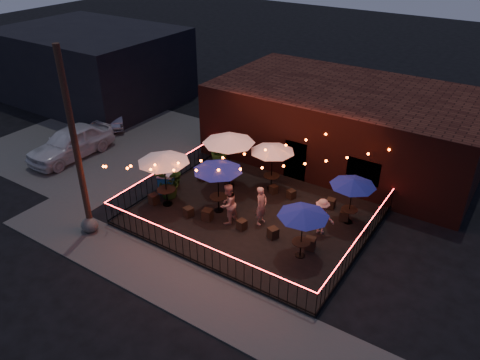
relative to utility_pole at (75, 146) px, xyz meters
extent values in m
plane|color=black|center=(5.40, 2.60, -4.00)|extent=(110.00, 110.00, 0.00)
cube|color=black|center=(5.40, 4.60, -3.92)|extent=(10.00, 8.00, 0.15)
cube|color=#484542|center=(5.40, -0.65, -3.98)|extent=(18.00, 2.50, 0.05)
cube|color=#484542|center=(-6.60, 6.60, -3.99)|extent=(11.00, 12.00, 0.02)
cube|color=#34130E|center=(6.40, 12.60, -2.00)|extent=(14.00, 8.00, 4.00)
cube|color=black|center=(5.40, 8.72, -2.90)|extent=(1.20, 0.24, 2.20)
cube|color=black|center=(8.90, 8.72, -2.40)|extent=(1.60, 0.24, 1.20)
cube|color=black|center=(-12.60, 11.60, -1.50)|extent=(12.00, 9.00, 5.00)
cylinder|color=#342115|center=(0.00, 0.00, 0.00)|extent=(0.26, 0.26, 8.00)
cube|color=black|center=(5.40, 0.60, -3.77)|extent=(10.00, 0.04, 0.04)
cube|color=black|center=(5.40, 0.60, -2.85)|extent=(10.00, 0.04, 0.04)
cube|color=red|center=(5.40, 0.60, -2.82)|extent=(10.00, 0.03, 0.02)
cube|color=black|center=(0.40, 4.60, -3.77)|extent=(0.04, 8.00, 0.04)
cube|color=black|center=(0.40, 4.60, -2.85)|extent=(0.04, 8.00, 0.04)
cube|color=red|center=(0.40, 4.60, -2.82)|extent=(0.03, 8.00, 0.02)
cube|color=black|center=(10.40, 4.60, -3.77)|extent=(0.04, 8.00, 0.04)
cube|color=black|center=(10.40, 4.60, -2.85)|extent=(0.04, 8.00, 0.04)
cube|color=red|center=(10.40, 4.60, -2.82)|extent=(0.03, 8.00, 0.02)
cylinder|color=black|center=(1.60, 3.19, -3.83)|extent=(0.47, 0.47, 0.03)
cylinder|color=black|center=(1.60, 3.19, -3.45)|extent=(0.06, 0.06, 0.77)
cylinder|color=black|center=(1.60, 3.19, -3.05)|extent=(0.86, 0.86, 0.04)
cylinder|color=black|center=(1.60, 3.19, -2.56)|extent=(0.05, 0.05, 2.58)
cone|color=silver|center=(1.60, 3.19, -1.43)|extent=(3.01, 3.01, 0.38)
cylinder|color=black|center=(3.06, 6.17, -3.83)|extent=(0.50, 0.50, 0.03)
cylinder|color=black|center=(3.06, 6.17, -3.43)|extent=(0.07, 0.07, 0.83)
cylinder|color=black|center=(3.06, 6.17, -3.00)|extent=(0.92, 0.92, 0.05)
cylinder|color=black|center=(3.06, 6.17, -2.47)|extent=(0.05, 0.05, 2.75)
cone|color=silver|center=(3.06, 6.17, -1.27)|extent=(2.98, 2.98, 0.40)
cylinder|color=black|center=(3.93, 4.06, -3.83)|extent=(0.44, 0.44, 0.03)
cylinder|color=black|center=(3.93, 4.06, -3.48)|extent=(0.06, 0.06, 0.73)
cylinder|color=black|center=(3.93, 4.06, -3.10)|extent=(0.81, 0.81, 0.04)
cylinder|color=black|center=(3.93, 4.06, -2.64)|extent=(0.04, 0.04, 2.42)
cone|color=navy|center=(3.93, 4.06, -1.58)|extent=(2.81, 2.81, 0.35)
cylinder|color=black|center=(4.92, 7.09, -3.84)|extent=(0.43, 0.43, 0.03)
cylinder|color=black|center=(4.92, 7.09, -3.49)|extent=(0.06, 0.06, 0.70)
cylinder|color=black|center=(4.92, 7.09, -3.13)|extent=(0.78, 0.78, 0.04)
cylinder|color=black|center=(4.92, 7.09, -2.68)|extent=(0.04, 0.04, 2.34)
cone|color=silver|center=(4.92, 7.09, -1.65)|extent=(2.52, 2.52, 0.34)
cylinder|color=black|center=(8.51, 3.20, -3.84)|extent=(0.40, 0.40, 0.03)
cylinder|color=black|center=(8.51, 3.20, -3.51)|extent=(0.05, 0.05, 0.66)
cylinder|color=black|center=(8.51, 3.20, -3.17)|extent=(0.73, 0.73, 0.04)
cylinder|color=black|center=(8.51, 3.20, -2.75)|extent=(0.04, 0.04, 2.19)
cone|color=navy|center=(8.51, 3.20, -1.79)|extent=(2.41, 2.41, 0.32)
cylinder|color=black|center=(9.20, 6.44, -3.84)|extent=(0.39, 0.39, 0.03)
cylinder|color=black|center=(9.20, 6.44, -3.52)|extent=(0.05, 0.05, 0.65)
cylinder|color=black|center=(9.20, 6.44, -3.19)|extent=(0.72, 0.72, 0.04)
cylinder|color=black|center=(9.20, 6.44, -2.77)|extent=(0.04, 0.04, 2.15)
cone|color=navy|center=(9.20, 6.44, -1.83)|extent=(2.40, 2.40, 0.31)
cube|color=black|center=(1.04, 2.90, -3.61)|extent=(0.47, 0.47, 0.47)
cube|color=black|center=(3.05, 2.96, -3.63)|extent=(0.45, 0.45, 0.43)
cube|color=black|center=(1.57, 5.92, -3.62)|extent=(0.43, 0.43, 0.45)
cube|color=black|center=(2.85, 6.38, -3.65)|extent=(0.42, 0.42, 0.40)
cube|color=black|center=(3.92, 3.22, -3.60)|extent=(0.48, 0.48, 0.49)
cube|color=black|center=(5.57, 3.46, -3.64)|extent=(0.43, 0.43, 0.43)
cube|color=black|center=(5.23, 6.78, -3.65)|extent=(0.43, 0.43, 0.40)
cube|color=black|center=(6.16, 6.87, -3.65)|extent=(0.44, 0.44, 0.41)
cube|color=black|center=(7.00, 3.67, -3.63)|extent=(0.50, 0.50, 0.45)
cube|color=black|center=(8.62, 3.85, -3.61)|extent=(0.49, 0.49, 0.49)
cube|color=black|center=(8.08, 7.11, -3.63)|extent=(0.42, 0.42, 0.44)
cube|color=black|center=(8.99, 6.51, -3.62)|extent=(0.47, 0.47, 0.46)
imported|color=tan|center=(6.03, 4.30, -2.96)|extent=(0.45, 0.67, 1.78)
imported|color=tan|center=(4.80, 3.55, -2.91)|extent=(0.76, 0.95, 1.88)
imported|color=tan|center=(8.50, 5.08, -3.03)|extent=(1.13, 0.76, 1.63)
imported|color=#0F360D|center=(1.31, 3.75, -3.09)|extent=(1.73, 1.64, 1.53)
imported|color=#1C4110|center=(0.80, 4.77, -3.14)|extent=(0.82, 0.68, 1.42)
imported|color=#113F10|center=(1.21, 7.87, -3.08)|extent=(1.12, 1.12, 1.55)
cube|color=#0E4E9E|center=(0.90, 3.95, -3.39)|extent=(0.82, 0.71, 0.92)
cube|color=silver|center=(0.90, 3.95, -2.91)|extent=(0.88, 0.77, 0.06)
ellipsoid|color=#494A45|center=(0.11, -0.14, -3.67)|extent=(1.01, 0.92, 0.66)
imported|color=silver|center=(-6.32, 4.22, -3.14)|extent=(2.08, 5.07, 1.72)
imported|color=#A2A1A9|center=(-8.17, 8.78, -3.27)|extent=(4.36, 4.13, 1.47)
camera|label=1|loc=(14.56, -10.31, 7.96)|focal=35.00mm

